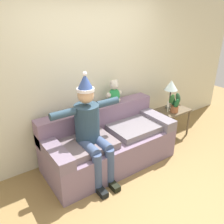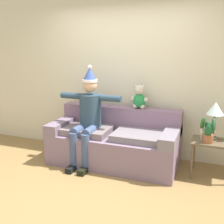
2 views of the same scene
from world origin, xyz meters
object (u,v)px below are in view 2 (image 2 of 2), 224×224
Objects in this scene: potted_plant at (208,131)px; candle_tall at (202,131)px; person_seated at (88,115)px; table_lamp at (215,110)px; side_table at (213,147)px; couch at (115,142)px; teddy_bear at (139,98)px.

candle_tall is at bearing 139.26° from potted_plant.
person_seated reaches higher than potted_plant.
table_lamp is 1.45× the size of potted_plant.
side_table is at bearing -79.20° from table_lamp.
couch is 5.37× the size of potted_plant.
candle_tall is (-0.08, 0.07, -0.04)m from potted_plant.
couch is at bearing -175.93° from table_lamp.
side_table is 0.27m from candle_tall.
person_seated is at bearing -171.78° from table_lamp.
teddy_bear is 0.70× the size of table_lamp.
table_lamp is 0.35m from candle_tall.
table_lamp is at bearing 4.07° from couch.
person_seated is at bearing -147.79° from teddy_bear.
person_seated is 1.71m from candle_tall.
teddy_bear is 1.02× the size of potted_plant.
candle_tall is (1.31, -0.00, 0.32)m from couch.
couch is 1.44m from potted_plant.
side_table is 0.28m from potted_plant.
couch is 1.59m from table_lamp.
potted_plant is at bearing -131.69° from side_table.
table_lamp is at bearing -8.69° from teddy_bear.
couch is 1.29× the size of person_seated.
teddy_bear is at bearing 164.26° from candle_tall.
teddy_bear reaches higher than couch.
person_seated is at bearing -174.44° from side_table.
potted_plant is (1.78, 0.09, -0.09)m from person_seated.
table_lamp is at bearing 8.22° from person_seated.
potted_plant is 1.80× the size of candle_tall.
couch is at bearing -179.29° from side_table.
table_lamp is (1.46, 0.10, 0.62)m from couch.
teddy_bear is 1.10m from candle_tall.
person_seated reaches higher than teddy_bear.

